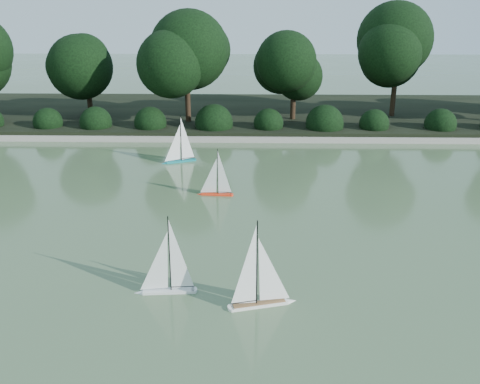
{
  "coord_description": "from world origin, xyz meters",
  "views": [
    {
      "loc": [
        -0.58,
        -9.12,
        4.72
      ],
      "look_at": [
        -0.83,
        1.92,
        0.7
      ],
      "focal_mm": 40.0,
      "sensor_mm": 36.0,
      "label": 1
    }
  ],
  "objects_px": {
    "sailboat_white_a": "(163,280)",
    "sailboat_orange": "(214,187)",
    "sailboat_white_b": "(265,292)",
    "race_buoy": "(280,298)",
    "sailboat_teal": "(177,155)"
  },
  "relations": [
    {
      "from": "sailboat_white_a",
      "to": "sailboat_white_b",
      "type": "xyz_separation_m",
      "value": [
        1.7,
        -0.36,
        0.02
      ]
    },
    {
      "from": "sailboat_white_a",
      "to": "sailboat_orange",
      "type": "xyz_separation_m",
      "value": [
        0.52,
        4.8,
        -0.03
      ]
    },
    {
      "from": "sailboat_orange",
      "to": "sailboat_white_b",
      "type": "bearing_deg",
      "value": -77.1
    },
    {
      "from": "sailboat_teal",
      "to": "race_buoy",
      "type": "bearing_deg",
      "value": -70.66
    },
    {
      "from": "sailboat_white_b",
      "to": "sailboat_teal",
      "type": "height_order",
      "value": "sailboat_white_b"
    },
    {
      "from": "sailboat_white_b",
      "to": "race_buoy",
      "type": "distance_m",
      "value": 0.41
    },
    {
      "from": "race_buoy",
      "to": "sailboat_white_a",
      "type": "bearing_deg",
      "value": 175.61
    },
    {
      "from": "race_buoy",
      "to": "sailboat_orange",
      "type": "bearing_deg",
      "value": 106.22
    },
    {
      "from": "sailboat_white_a",
      "to": "sailboat_orange",
      "type": "bearing_deg",
      "value": 83.79
    },
    {
      "from": "sailboat_orange",
      "to": "race_buoy",
      "type": "bearing_deg",
      "value": -73.78
    },
    {
      "from": "sailboat_white_a",
      "to": "sailboat_white_b",
      "type": "relative_size",
      "value": 0.92
    },
    {
      "from": "sailboat_white_a",
      "to": "race_buoy",
      "type": "relative_size",
      "value": 9.32
    },
    {
      "from": "sailboat_orange",
      "to": "sailboat_teal",
      "type": "bearing_deg",
      "value": 114.48
    },
    {
      "from": "sailboat_white_b",
      "to": "race_buoy",
      "type": "height_order",
      "value": "sailboat_white_b"
    },
    {
      "from": "sailboat_white_b",
      "to": "sailboat_orange",
      "type": "height_order",
      "value": "sailboat_white_b"
    }
  ]
}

